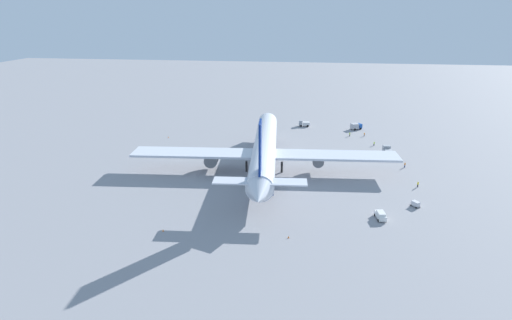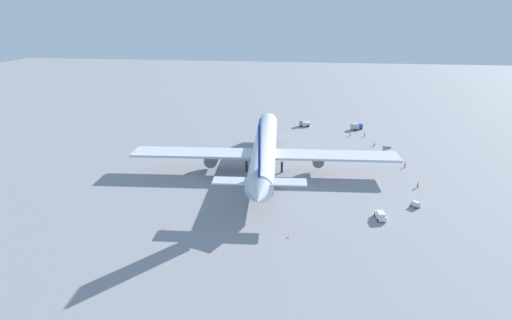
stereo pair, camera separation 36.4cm
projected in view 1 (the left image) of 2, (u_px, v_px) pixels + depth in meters
The scene contains 15 objects.
ground_plane at pixel (264, 168), 131.51m from camera, with size 600.00×600.00×0.00m, color gray.
airliner at pixel (264, 149), 127.97m from camera, with size 78.13×83.31×23.62m.
service_truck_0 at pixel (304, 123), 179.51m from camera, with size 2.78×4.87×2.70m.
service_truck_1 at pixel (356, 126), 174.76m from camera, with size 4.48×5.26×2.66m.
service_truck_2 at pixel (388, 151), 143.66m from camera, with size 6.40×3.36×2.84m.
service_van at pixel (381, 215), 99.03m from camera, with size 4.55×2.60×1.97m.
baggage_cart_0 at pixel (416, 204), 105.33m from camera, with size 2.72×2.51×1.49m.
ground_worker_0 at pixel (364, 134), 165.22m from camera, with size 0.57×0.57×1.60m.
ground_worker_1 at pixel (350, 134), 165.20m from camera, with size 0.48×0.48×1.72m.
ground_worker_2 at pixel (418, 184), 117.08m from camera, with size 0.54×0.54×1.78m.
ground_worker_3 at pixel (374, 144), 153.57m from camera, with size 0.55×0.55×1.61m.
ground_worker_4 at pixel (405, 165), 131.99m from camera, with size 0.43×0.43×1.74m.
traffic_cone_0 at pixel (289, 237), 90.86m from camera, with size 0.36×0.36×0.55m, color orange.
traffic_cone_1 at pixel (163, 230), 93.64m from camera, with size 0.36×0.36×0.55m, color orange.
traffic_cone_2 at pixel (168, 137), 163.50m from camera, with size 0.36×0.36×0.55m, color orange.
Camera 1 is at (-121.80, -13.93, 47.74)m, focal length 28.40 mm.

